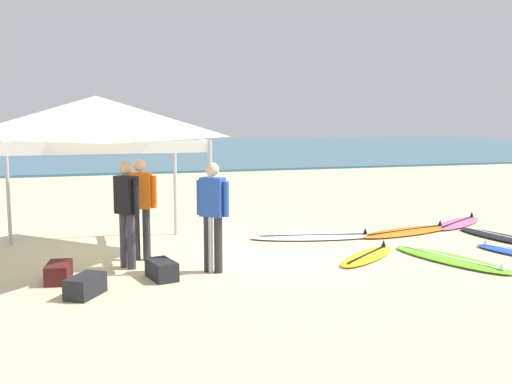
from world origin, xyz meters
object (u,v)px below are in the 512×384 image
surfboard_pink (458,223)px  canopy_tent (96,118)px  gear_bag_near_tent (162,270)px  person_orange (141,202)px  surfboard_orange (407,231)px  gear_bag_by_pole (59,273)px  person_blue (213,209)px  person_black (127,207)px  surfboard_white (314,237)px  gear_bag_on_sand (85,286)px  surfboard_lime (451,259)px  surfboard_black (500,237)px  surfboard_yellow (367,256)px

surfboard_pink → canopy_tent: bearing=-174.1°
gear_bag_near_tent → person_orange: bearing=96.3°
surfboard_orange → gear_bag_by_pole: bearing=-166.1°
gear_bag_by_pole → person_blue: bearing=-3.4°
person_black → surfboard_white: bearing=18.6°
gear_bag_by_pole → gear_bag_on_sand: same height
surfboard_lime → gear_bag_on_sand: (-5.89, -0.19, 0.10)m
canopy_tent → gear_bag_by_pole: size_ratio=5.45×
surfboard_orange → gear_bag_near_tent: 5.74m
surfboard_white → person_orange: bearing=-167.5°
surfboard_white → surfboard_black: (3.51, -1.14, 0.00)m
surfboard_orange → surfboard_pink: size_ratio=1.24×
person_blue → gear_bag_on_sand: bearing=-160.1°
canopy_tent → gear_bag_on_sand: bearing=-97.8°
canopy_tent → surfboard_orange: size_ratio=1.28×
canopy_tent → person_orange: canopy_tent is taller
person_blue → gear_bag_near_tent: size_ratio=2.85×
canopy_tent → gear_bag_on_sand: (-0.31, -2.23, -2.25)m
surfboard_white → person_orange: 3.69m
surfboard_lime → person_orange: (-4.93, 1.66, 0.95)m
canopy_tent → surfboard_lime: bearing=-20.1°
surfboard_lime → surfboard_black: 2.43m
person_black → gear_bag_on_sand: 1.73m
gear_bag_by_pole → gear_bag_near_tent: bearing=-11.3°
surfboard_lime → person_black: 5.41m
surfboard_pink → surfboard_white: bearing=-173.4°
canopy_tent → surfboard_pink: 8.20m
surfboard_pink → gear_bag_by_pole: gear_bag_by_pole is taller
surfboard_black → person_blue: size_ratio=1.25×
surfboard_yellow → gear_bag_near_tent: bearing=-175.9°
surfboard_white → gear_bag_near_tent: 3.93m
surfboard_pink → gear_bag_on_sand: size_ratio=3.43×
canopy_tent → surfboard_lime: (5.58, -2.04, -2.35)m
person_orange → gear_bag_by_pole: person_orange is taller
surfboard_lime → person_orange: size_ratio=1.42×
surfboard_lime → gear_bag_on_sand: bearing=-178.2°
surfboard_lime → gear_bag_by_pole: (-6.25, 0.65, 0.10)m
surfboard_white → gear_bag_by_pole: (-4.80, -1.78, 0.10)m
person_blue → gear_bag_by_pole: bearing=176.6°
person_orange → gear_bag_on_sand: bearing=-117.6°
surfboard_black → person_black: 7.33m
surfboard_orange → person_black: 5.99m
surfboard_pink → person_orange: bearing=-170.5°
surfboard_pink → gear_bag_near_tent: 7.44m
gear_bag_by_pole → gear_bag_on_sand: bearing=-66.9°
gear_bag_near_tent → gear_bag_on_sand: size_ratio=1.00×
person_orange → gear_bag_on_sand: 2.25m
gear_bag_by_pole → person_orange: bearing=37.4°
surfboard_pink → person_blue: bearing=-159.3°
surfboard_yellow → person_orange: 3.96m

